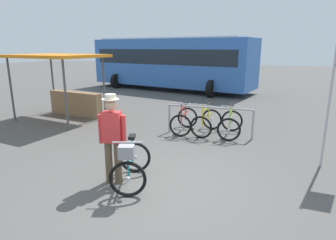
% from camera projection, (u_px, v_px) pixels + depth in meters
% --- Properties ---
extents(ground_plane, '(80.00, 80.00, 0.00)m').
position_uv_depth(ground_plane, '(159.00, 185.00, 5.45)').
color(ground_plane, '#514F4C').
extents(bike_rack_rail, '(2.50, 0.25, 0.88)m').
position_uv_depth(bike_rack_rail, '(210.00, 115.00, 8.36)').
color(bike_rack_rail, '#99999E').
rests_on(bike_rack_rail, ground).
extents(racked_bike_red, '(0.78, 1.18, 0.98)m').
position_uv_depth(racked_bike_red, '(184.00, 120.00, 8.82)').
color(racked_bike_red, black).
rests_on(racked_bike_red, ground).
extents(racked_bike_yellow, '(0.73, 1.15, 0.97)m').
position_uv_depth(racked_bike_yellow, '(207.00, 122.00, 8.62)').
color(racked_bike_yellow, black).
rests_on(racked_bike_yellow, ground).
extents(racked_bike_lime, '(0.76, 1.16, 0.97)m').
position_uv_depth(racked_bike_lime, '(230.00, 124.00, 8.41)').
color(racked_bike_lime, black).
rests_on(racked_bike_lime, ground).
extents(featured_bicycle, '(1.01, 1.26, 0.97)m').
position_uv_depth(featured_bicycle, '(131.00, 163.00, 5.35)').
color(featured_bicycle, black).
rests_on(featured_bicycle, ground).
extents(person_with_featured_bike, '(0.52, 0.32, 1.72)m').
position_uv_depth(person_with_featured_bike, '(112.00, 135.00, 5.36)').
color(person_with_featured_bike, brown).
rests_on(person_with_featured_bike, ground).
extents(bus_distant, '(10.28, 4.53, 3.08)m').
position_uv_depth(bus_distant, '(170.00, 61.00, 17.28)').
color(bus_distant, '#3366B7').
rests_on(bus_distant, ground).
extents(market_stall, '(3.31, 2.59, 2.30)m').
position_uv_depth(market_stall, '(65.00, 80.00, 10.38)').
color(market_stall, '#4C4C51').
rests_on(market_stall, ground).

